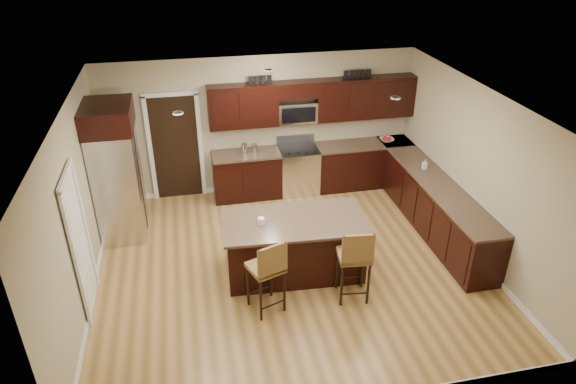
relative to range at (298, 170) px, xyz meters
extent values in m
plane|color=#A57B41|center=(-0.68, -2.45, -0.47)|extent=(6.00, 6.00, 0.00)
plane|color=silver|center=(-0.68, -2.45, 2.23)|extent=(6.00, 6.00, 0.00)
plane|color=tan|center=(-0.68, 0.30, 0.88)|extent=(6.00, 0.00, 6.00)
plane|color=tan|center=(-3.68, -2.45, 0.88)|extent=(0.00, 5.50, 5.50)
plane|color=tan|center=(2.32, -2.45, 0.88)|extent=(0.00, 5.50, 5.50)
cube|color=black|center=(-1.03, 0.00, -0.03)|extent=(1.30, 0.60, 0.88)
cube|color=black|center=(1.35, 0.00, -0.03)|extent=(1.94, 0.60, 0.88)
cube|color=black|center=(2.02, -1.98, -0.03)|extent=(0.60, 3.35, 0.88)
cube|color=brown|center=(-1.03, 0.00, 0.43)|extent=(1.30, 0.63, 0.04)
cube|color=brown|center=(1.35, 0.00, 0.43)|extent=(1.94, 0.63, 0.04)
cube|color=brown|center=(2.02, -1.98, 0.43)|extent=(0.63, 3.35, 0.04)
cube|color=black|center=(-1.03, 0.13, 1.35)|extent=(1.30, 0.33, 0.80)
cube|color=black|center=(1.35, 0.13, 1.35)|extent=(1.94, 0.33, 0.80)
cube|color=black|center=(0.00, 0.13, 1.60)|extent=(0.76, 0.33, 0.30)
cube|color=silver|center=(0.00, 0.00, -0.02)|extent=(0.76, 0.64, 0.90)
cube|color=black|center=(0.00, 0.00, 0.44)|extent=(0.76, 0.60, 0.03)
cube|color=black|center=(0.00, -0.30, -0.02)|extent=(0.65, 0.01, 0.45)
cube|color=silver|center=(0.00, 0.27, 0.55)|extent=(0.76, 0.05, 0.18)
cube|color=silver|center=(0.00, 0.15, 1.15)|extent=(0.76, 0.31, 0.40)
cube|color=black|center=(-2.33, 0.28, 0.56)|extent=(0.85, 0.03, 2.06)
cube|color=white|center=(-3.66, -2.75, 0.55)|extent=(0.03, 0.80, 2.04)
cube|color=black|center=(-0.65, -2.56, -0.03)|extent=(2.10, 1.14, 0.88)
cube|color=brown|center=(-0.65, -2.56, 0.43)|extent=(2.21, 1.25, 0.04)
cube|color=black|center=(-0.65, -2.56, -0.43)|extent=(2.02, 1.06, 0.09)
cube|color=olive|center=(-1.22, -3.34, 0.24)|extent=(0.56, 0.56, 0.06)
cube|color=olive|center=(-1.16, -3.52, 0.46)|extent=(0.43, 0.19, 0.47)
cylinder|color=black|center=(-1.41, -3.53, -0.13)|extent=(0.04, 0.04, 0.68)
cylinder|color=black|center=(-1.04, -3.53, -0.13)|extent=(0.04, 0.04, 0.68)
cylinder|color=black|center=(-1.41, -3.15, -0.13)|extent=(0.04, 0.04, 0.68)
cylinder|color=black|center=(-1.04, -3.15, -0.13)|extent=(0.04, 0.04, 0.68)
cube|color=olive|center=(0.04, -3.34, 0.25)|extent=(0.49, 0.49, 0.06)
cube|color=olive|center=(0.02, -3.54, 0.48)|extent=(0.45, 0.09, 0.48)
cylinder|color=black|center=(-0.15, -3.53, -0.13)|extent=(0.04, 0.04, 0.69)
cylinder|color=black|center=(0.23, -3.53, -0.13)|extent=(0.04, 0.04, 0.69)
cylinder|color=black|center=(-0.15, -3.15, -0.13)|extent=(0.04, 0.04, 0.69)
cylinder|color=black|center=(0.23, -3.15, -0.13)|extent=(0.04, 0.04, 0.69)
cube|color=silver|center=(-3.30, -0.88, 0.50)|extent=(0.72, 0.97, 1.94)
cube|color=black|center=(-2.94, -0.88, 0.50)|extent=(0.01, 0.02, 1.85)
cylinder|color=silver|center=(-2.91, -0.96, 0.60)|extent=(0.02, 0.02, 0.86)
cylinder|color=silver|center=(-2.91, -0.80, 0.60)|extent=(0.02, 0.02, 0.86)
cube|color=black|center=(-3.30, -0.88, 1.67)|extent=(0.78, 1.03, 0.41)
cube|color=brown|center=(-0.81, -0.82, -0.47)|extent=(0.94, 0.71, 0.01)
imported|color=silver|center=(1.82, 0.00, 0.48)|extent=(0.29, 0.29, 0.07)
imported|color=#B2B2B2|center=(2.02, -1.32, 0.54)|extent=(0.09, 0.09, 0.18)
cylinder|color=silver|center=(-1.06, 0.00, 0.55)|extent=(0.12, 0.12, 0.21)
cylinder|color=silver|center=(-0.86, 0.00, 0.54)|extent=(0.11, 0.11, 0.18)
cylinder|color=white|center=(-1.15, -2.56, 0.50)|extent=(0.10, 0.10, 0.10)
camera|label=1|loc=(-2.09, -8.93, 4.48)|focal=32.00mm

